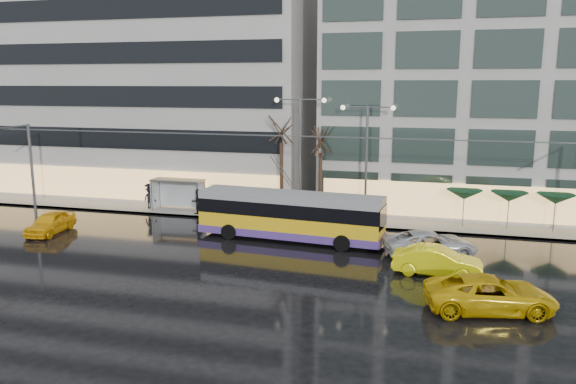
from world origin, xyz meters
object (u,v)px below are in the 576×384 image
(street_lamp_near, at_px, (300,141))
(bus_shelter, at_px, (175,187))
(trolleybus, at_px, (290,217))
(taxi_a, at_px, (50,223))

(street_lamp_near, bearing_deg, bus_shelter, -179.37)
(trolleybus, xyz_separation_m, street_lamp_near, (-0.78, 5.95, 4.44))
(bus_shelter, bearing_deg, trolleybus, -27.58)
(taxi_a, bearing_deg, street_lamp_near, 23.16)
(taxi_a, bearing_deg, trolleybus, 3.59)
(bus_shelter, bearing_deg, taxi_a, -122.28)
(bus_shelter, distance_m, taxi_a, 10.07)
(street_lamp_near, xyz_separation_m, taxi_a, (-15.72, -8.56, -5.24))
(trolleybus, relative_size, taxi_a, 2.83)
(trolleybus, relative_size, street_lamp_near, 1.39)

